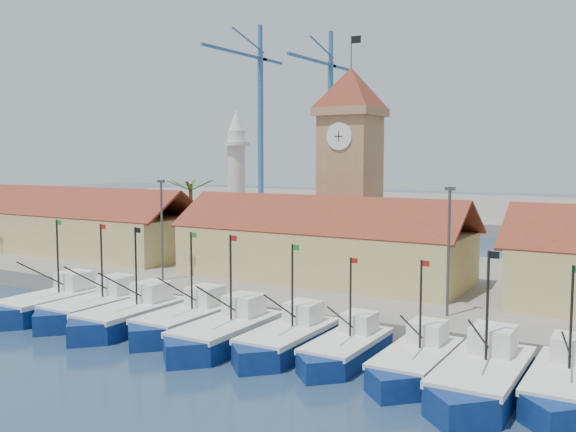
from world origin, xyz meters
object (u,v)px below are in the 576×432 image
Objects in this scene: boat_5 at (285,342)px; clock_tower at (350,163)px; boat_0 at (49,305)px; minaret at (237,182)px.

boat_5 is 26.29m from clock_tower.
boat_0 is 0.65× the size of minaret.
minaret is (-15.00, 2.00, -2.23)m from clock_tower.
minaret is (-21.17, 24.97, 8.97)m from boat_5.
minaret reaches higher than boat_5.
clock_tower is at bearing 58.09° from boat_0.
minaret is at bearing 130.30° from boat_5.
clock_tower reaches higher than minaret.
boat_0 is 0.47× the size of clock_tower.
minaret is at bearing 90.10° from boat_0.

